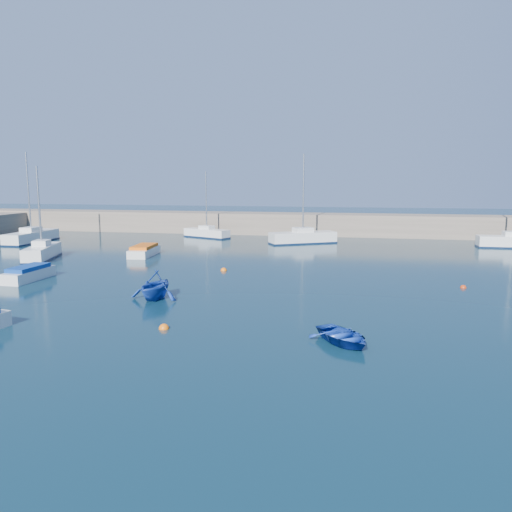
% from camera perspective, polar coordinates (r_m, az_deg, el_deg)
% --- Properties ---
extents(ground, '(220.00, 220.00, 0.00)m').
position_cam_1_polar(ground, '(17.78, -4.00, -13.66)').
color(ground, '#0C2736').
rests_on(ground, ground).
extents(back_wall, '(96.00, 4.50, 2.60)m').
position_cam_1_polar(back_wall, '(62.24, 7.29, 3.62)').
color(back_wall, '#736658').
rests_on(back_wall, ground).
extents(sailboat_3, '(3.30, 6.07, 7.89)m').
position_cam_1_polar(sailboat_3, '(46.51, -23.26, 0.46)').
color(sailboat_3, silver).
rests_on(sailboat_3, ground).
extents(sailboat_4, '(2.23, 7.41, 9.66)m').
position_cam_1_polar(sailboat_4, '(59.44, -24.28, 2.06)').
color(sailboat_4, silver).
rests_on(sailboat_4, ground).
extents(sailboat_5, '(5.99, 3.85, 7.71)m').
position_cam_1_polar(sailboat_5, '(59.08, -5.65, 2.66)').
color(sailboat_5, silver).
rests_on(sailboat_5, ground).
extents(sailboat_6, '(7.21, 5.25, 9.43)m').
position_cam_1_polar(sailboat_6, '(53.67, 5.37, 2.17)').
color(sailboat_6, silver).
rests_on(sailboat_6, ground).
extents(motorboat_1, '(1.50, 4.08, 0.99)m').
position_cam_1_polar(motorboat_1, '(37.19, -24.54, -1.82)').
color(motorboat_1, silver).
rests_on(motorboat_1, ground).
extents(motorboat_2, '(2.11, 4.82, 0.96)m').
position_cam_1_polar(motorboat_2, '(45.94, -12.65, 0.61)').
color(motorboat_2, silver).
rests_on(motorboat_2, ground).
extents(dinghy_center, '(3.50, 3.67, 0.62)m').
position_cam_1_polar(dinghy_center, '(21.33, 9.90, -9.02)').
color(dinghy_center, '#16399D').
rests_on(dinghy_center, ground).
extents(dinghy_left, '(2.95, 3.35, 1.66)m').
position_cam_1_polar(dinghy_left, '(28.97, -11.46, -3.27)').
color(dinghy_left, '#16399D').
rests_on(dinghy_left, ground).
extents(buoy_0, '(0.48, 0.48, 0.48)m').
position_cam_1_polar(buoy_0, '(23.47, -10.47, -8.18)').
color(buoy_0, orange).
rests_on(buoy_0, ground).
extents(buoy_1, '(0.39, 0.39, 0.39)m').
position_cam_1_polar(buoy_1, '(34.12, 22.60, -3.39)').
color(buoy_1, '#AD300D').
rests_on(buoy_1, ground).
extents(buoy_3, '(0.48, 0.48, 0.48)m').
position_cam_1_polar(buoy_3, '(37.47, -3.71, -1.70)').
color(buoy_3, orange).
rests_on(buoy_3, ground).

